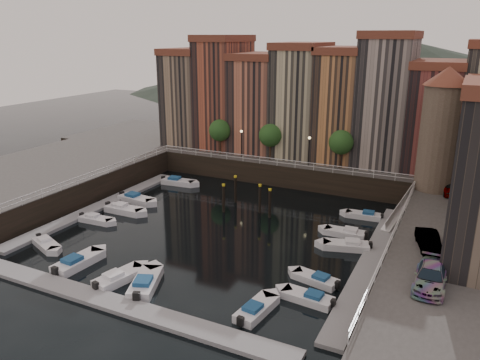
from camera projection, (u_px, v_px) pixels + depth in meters
The scene contains 31 objects.
ground at pixel (221, 228), 50.62m from camera, with size 200.00×200.00×0.00m, color black.
quay_far at pixel (301, 159), 72.44m from camera, with size 80.00×20.00×3.00m, color black.
quay_left at pixel (23, 185), 60.28m from camera, with size 20.00×36.00×3.00m, color black.
dock_left at pixel (100, 206), 56.55m from camera, with size 2.00×28.00×0.35m, color gray.
dock_right at pixel (371, 261), 42.88m from camera, with size 2.00×28.00×0.35m, color gray.
dock_near at pixel (116, 304), 36.01m from camera, with size 30.00×2.00×0.35m, color gray.
mountains at pixel (398, 76), 141.75m from camera, with size 145.00×100.00×18.00m.
far_terrace at pixel (320, 102), 66.09m from camera, with size 48.70×10.30×17.50m.
corner_tower at pixel (442, 128), 51.57m from camera, with size 5.20×5.20×13.80m.
promenade_trees at pixel (275, 136), 64.81m from camera, with size 21.20×3.20×5.20m.
street_lamps at pixel (274, 142), 64.02m from camera, with size 10.36×0.36×4.18m.
railings at pixel (241, 182), 53.68m from camera, with size 36.08×34.04×0.52m.
gangway at pixel (401, 207), 51.40m from camera, with size 2.78×8.32×3.73m.
mooring_pilings at pixel (247, 198), 55.04m from camera, with size 6.16×3.99×3.78m.
boat_left_0 at pixel (46, 244), 45.95m from camera, with size 4.23×2.85×0.96m.
boat_left_1 at pixel (96, 219), 52.10m from camera, with size 4.21×1.72×0.96m.
boat_left_2 at pixel (124, 209), 54.88m from camera, with size 5.02×1.88×1.15m.
boat_left_3 at pixel (136, 199), 58.30m from camera, with size 5.18×2.27×1.17m.
boat_left_4 at pixel (178, 182), 65.20m from camera, with size 5.04×2.20×1.14m.
boat_right_0 at pixel (309, 298), 36.55m from camera, with size 4.40×1.96×0.99m.
boat_right_1 at pixel (316, 279), 39.36m from camera, with size 4.27×2.30×0.96m.
boat_right_2 at pixel (347, 246), 45.54m from camera, with size 4.79×2.87×1.07m.
boat_right_3 at pixel (346, 233), 48.51m from camera, with size 4.44×1.68×1.02m.
boat_right_4 at pixel (364, 215), 53.26m from camera, with size 4.22×1.80×0.96m.
boat_near_0 at pixel (77, 262), 42.16m from camera, with size 2.22×5.25×1.19m.
boat_near_1 at pixel (119, 277), 39.54m from camera, with size 2.71×4.94×1.11m.
boat_near_2 at pixel (145, 283), 38.58m from camera, with size 3.58×5.29×1.20m.
boat_near_3 at pixel (256, 309), 34.98m from camera, with size 2.17×4.61×1.04m.
car_a at pixel (451, 188), 51.76m from camera, with size 1.77×4.41×1.50m, color gray.
car_b at pixel (428, 242), 38.47m from camera, with size 1.50×4.32×1.42m, color gray.
car_c at pixel (430, 278), 32.66m from camera, with size 2.12×5.21×1.51m, color gray.
Camera 1 is at (22.50, -41.07, 20.02)m, focal length 35.00 mm.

